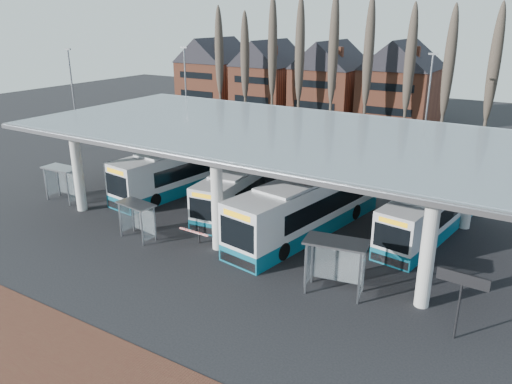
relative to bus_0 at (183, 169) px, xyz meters
The scene contains 16 objects.
ground 13.28m from the bus_0, 48.79° to the right, with size 140.00×140.00×0.00m, color black.
station_canopy 9.77m from the bus_0, 12.44° to the right, with size 32.00×16.00×6.34m.
poplar_row 25.67m from the bus_0, 69.38° to the left, with size 45.10×1.10×14.50m.
townhouse_row 35.07m from the bus_0, 101.71° to the left, with size 36.80×10.30×12.25m.
lamp_post_a 15.70m from the bus_0, 127.63° to the left, with size 0.80×0.16×10.17m.
lamp_post_b 22.09m from the bus_0, 47.60° to the left, with size 0.80×0.16×10.17m.
lamp_post_d 18.17m from the bus_0, 166.73° to the left, with size 0.80×0.16×10.17m.
bus_0 is the anchor object (origin of this frame).
bus_1 6.28m from the bus_0, ahead, with size 3.48×11.27×3.08m.
bus_2 12.34m from the bus_0, 10.77° to the right, with size 4.94×13.48×3.67m.
bus_3 18.98m from the bus_0, ahead, with size 3.99×11.46×3.12m.
shelter_0 8.98m from the bus_0, 131.94° to the right, with size 2.85×1.49×2.61m.
shelter_1 9.46m from the bus_0, 67.64° to the right, with size 2.67×1.59×2.34m.
shelter_2 18.59m from the bus_0, 26.82° to the right, with size 3.30×2.05×2.86m.
info_sign_0 24.43m from the bus_0, 22.44° to the right, with size 2.13×0.26×3.17m.
barrier 10.70m from the bus_0, 47.10° to the right, with size 2.17×0.61×1.08m.
Camera 1 is at (16.10, -19.43, 13.19)m, focal length 35.00 mm.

